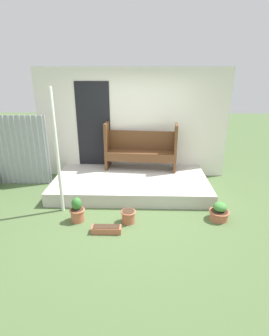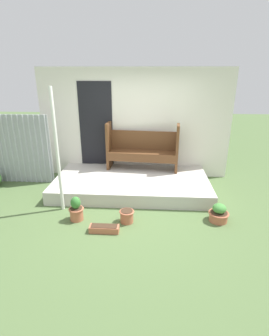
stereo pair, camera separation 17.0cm
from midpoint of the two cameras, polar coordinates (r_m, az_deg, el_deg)
name	(u,v)px [view 1 (the left image)]	position (r m, az deg, el deg)	size (l,w,h in m)	color
ground_plane	(133,209)	(5.15, -1.24, -8.86)	(24.00, 24.00, 0.00)	#516B3D
porch_slab	(131,184)	(5.87, -1.64, -3.44)	(3.37, 1.75, 0.28)	beige
house_wall	(130,124)	(6.38, -1.65, 9.48)	(4.57, 0.08, 2.60)	white
support_post	(57,153)	(4.86, -17.45, 3.03)	(0.06, 0.06, 2.28)	white
bench	(141,147)	(6.19, 0.59, 4.54)	(1.69, 0.53, 1.11)	brown
flower_pot_left	(77,211)	(4.80, -13.37, -9.09)	(0.27, 0.27, 0.45)	#B76647
flower_pot_middle	(128,216)	(4.68, -2.40, -10.38)	(0.27, 0.27, 0.23)	#B76647
flower_pot_right	(219,212)	(4.95, 17.02, -9.18)	(0.36, 0.36, 0.34)	#B76647
planter_box_rect	(106,229)	(4.48, -7.24, -13.10)	(0.49, 0.16, 0.12)	#B76647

